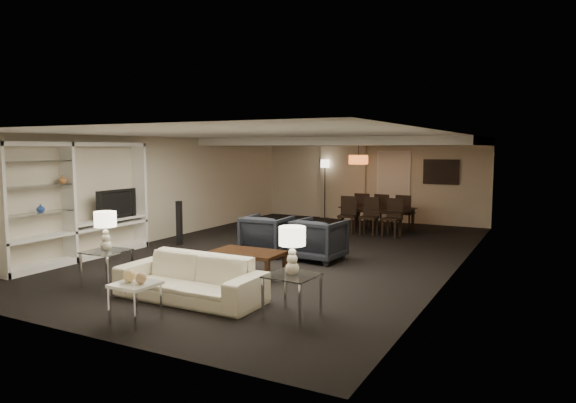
% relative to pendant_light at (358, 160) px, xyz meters
% --- Properties ---
extents(floor, '(11.00, 11.00, 0.00)m').
position_rel_pendant_light_xyz_m(floor, '(-0.30, -3.50, -1.92)').
color(floor, black).
rests_on(floor, ground).
extents(ceiling, '(7.00, 11.00, 0.02)m').
position_rel_pendant_light_xyz_m(ceiling, '(-0.30, -3.50, 0.58)').
color(ceiling, silver).
rests_on(ceiling, ground).
extents(wall_back, '(7.00, 0.02, 2.50)m').
position_rel_pendant_light_xyz_m(wall_back, '(-0.30, 2.00, -0.67)').
color(wall_back, beige).
rests_on(wall_back, ground).
extents(wall_front, '(7.00, 0.02, 2.50)m').
position_rel_pendant_light_xyz_m(wall_front, '(-0.30, -9.00, -0.67)').
color(wall_front, beige).
rests_on(wall_front, ground).
extents(wall_left, '(0.02, 11.00, 2.50)m').
position_rel_pendant_light_xyz_m(wall_left, '(-3.80, -3.50, -0.67)').
color(wall_left, beige).
rests_on(wall_left, ground).
extents(wall_right, '(0.02, 11.00, 2.50)m').
position_rel_pendant_light_xyz_m(wall_right, '(3.20, -3.50, -0.67)').
color(wall_right, beige).
rests_on(wall_right, ground).
extents(ceiling_soffit, '(7.00, 4.00, 0.20)m').
position_rel_pendant_light_xyz_m(ceiling_soffit, '(-0.30, 0.00, 0.48)').
color(ceiling_soffit, silver).
rests_on(ceiling_soffit, ceiling).
extents(curtains, '(1.50, 0.12, 2.40)m').
position_rel_pendant_light_xyz_m(curtains, '(-1.20, 1.92, -0.72)').
color(curtains, beige).
rests_on(curtains, wall_back).
extents(door, '(0.90, 0.05, 2.10)m').
position_rel_pendant_light_xyz_m(door, '(0.40, 1.97, -0.87)').
color(door, silver).
rests_on(door, wall_back).
extents(painting, '(0.95, 0.04, 0.65)m').
position_rel_pendant_light_xyz_m(painting, '(1.80, 1.96, -0.37)').
color(painting, '#142D38').
rests_on(painting, wall_back).
extents(media_unit, '(0.38, 3.40, 2.35)m').
position_rel_pendant_light_xyz_m(media_unit, '(-3.61, -6.10, -0.74)').
color(media_unit, white).
rests_on(media_unit, wall_left).
extents(pendant_light, '(0.52, 0.52, 0.24)m').
position_rel_pendant_light_xyz_m(pendant_light, '(0.00, 0.00, 0.00)').
color(pendant_light, '#D8591E').
rests_on(pendant_light, ceiling_soffit).
extents(sofa, '(2.26, 0.90, 0.66)m').
position_rel_pendant_light_xyz_m(sofa, '(0.03, -7.24, -1.59)').
color(sofa, beige).
rests_on(sofa, floor).
extents(coffee_table, '(1.24, 0.73, 0.44)m').
position_rel_pendant_light_xyz_m(coffee_table, '(0.03, -5.64, -1.70)').
color(coffee_table, black).
rests_on(coffee_table, floor).
extents(armchair_left, '(0.94, 0.97, 0.84)m').
position_rel_pendant_light_xyz_m(armchair_left, '(-0.57, -3.94, -1.50)').
color(armchair_left, black).
rests_on(armchair_left, floor).
extents(armchair_right, '(0.97, 0.99, 0.84)m').
position_rel_pendant_light_xyz_m(armchair_right, '(0.63, -3.94, -1.50)').
color(armchair_right, black).
rests_on(armchair_right, floor).
extents(side_table_left, '(0.65, 0.65, 0.58)m').
position_rel_pendant_light_xyz_m(side_table_left, '(-1.67, -7.24, -1.63)').
color(side_table_left, white).
rests_on(side_table_left, floor).
extents(side_table_right, '(0.66, 0.66, 0.58)m').
position_rel_pendant_light_xyz_m(side_table_right, '(1.73, -7.24, -1.63)').
color(side_table_right, white).
rests_on(side_table_right, floor).
extents(table_lamp_left, '(0.37, 0.37, 0.64)m').
position_rel_pendant_light_xyz_m(table_lamp_left, '(-1.67, -7.24, -1.02)').
color(table_lamp_left, beige).
rests_on(table_lamp_left, side_table_left).
extents(table_lamp_right, '(0.38, 0.38, 0.64)m').
position_rel_pendant_light_xyz_m(table_lamp_right, '(1.73, -7.24, -1.02)').
color(table_lamp_right, beige).
rests_on(table_lamp_right, side_table_right).
extents(marble_table, '(0.53, 0.53, 0.52)m').
position_rel_pendant_light_xyz_m(marble_table, '(0.03, -8.34, -1.66)').
color(marble_table, silver).
rests_on(marble_table, floor).
extents(gold_gourd_a, '(0.17, 0.17, 0.17)m').
position_rel_pendant_light_xyz_m(gold_gourd_a, '(-0.07, -8.34, -1.32)').
color(gold_gourd_a, '#E8C37B').
rests_on(gold_gourd_a, marble_table).
extents(gold_gourd_b, '(0.14, 0.14, 0.14)m').
position_rel_pendant_light_xyz_m(gold_gourd_b, '(0.13, -8.34, -1.33)').
color(gold_gourd_b, tan).
rests_on(gold_gourd_b, marble_table).
extents(television, '(1.07, 0.14, 0.61)m').
position_rel_pendant_light_xyz_m(television, '(-3.58, -5.27, -0.86)').
color(television, black).
rests_on(television, media_unit).
extents(vase_blue, '(0.15, 0.15, 0.16)m').
position_rel_pendant_light_xyz_m(vase_blue, '(-3.61, -6.97, -0.78)').
color(vase_blue, '#24459C').
rests_on(vase_blue, media_unit).
extents(vase_amber, '(0.15, 0.15, 0.16)m').
position_rel_pendant_light_xyz_m(vase_amber, '(-3.61, -6.47, -0.28)').
color(vase_amber, '#B9763D').
rests_on(vase_amber, media_unit).
extents(floor_speaker, '(0.13, 0.13, 1.02)m').
position_rel_pendant_light_xyz_m(floor_speaker, '(-2.92, -3.92, -1.41)').
color(floor_speaker, black).
rests_on(floor_speaker, floor).
extents(dining_table, '(1.97, 1.26, 0.65)m').
position_rel_pendant_light_xyz_m(dining_table, '(0.53, 0.05, -1.59)').
color(dining_table, black).
rests_on(dining_table, floor).
extents(chair_nl, '(0.50, 0.50, 0.97)m').
position_rel_pendant_light_xyz_m(chair_nl, '(-0.07, -0.60, -1.44)').
color(chair_nl, black).
rests_on(chair_nl, floor).
extents(chair_nm, '(0.45, 0.45, 0.97)m').
position_rel_pendant_light_xyz_m(chair_nm, '(0.53, -0.60, -1.44)').
color(chair_nm, black).
rests_on(chair_nm, floor).
extents(chair_nr, '(0.50, 0.50, 0.97)m').
position_rel_pendant_light_xyz_m(chair_nr, '(1.13, -0.60, -1.44)').
color(chair_nr, black).
rests_on(chair_nr, floor).
extents(chair_fl, '(0.47, 0.47, 0.97)m').
position_rel_pendant_light_xyz_m(chair_fl, '(-0.07, 0.70, -1.44)').
color(chair_fl, black).
rests_on(chair_fl, floor).
extents(chair_fm, '(0.49, 0.49, 0.97)m').
position_rel_pendant_light_xyz_m(chair_fm, '(0.53, 0.70, -1.44)').
color(chair_fm, black).
rests_on(chair_fm, floor).
extents(chair_fr, '(0.48, 0.48, 0.97)m').
position_rel_pendant_light_xyz_m(chair_fr, '(1.13, 0.70, -1.44)').
color(chair_fr, black).
rests_on(chair_fr, floor).
extents(floor_lamp, '(0.32, 0.32, 1.87)m').
position_rel_pendant_light_xyz_m(floor_lamp, '(-1.72, 1.70, -0.99)').
color(floor_lamp, black).
rests_on(floor_lamp, floor).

